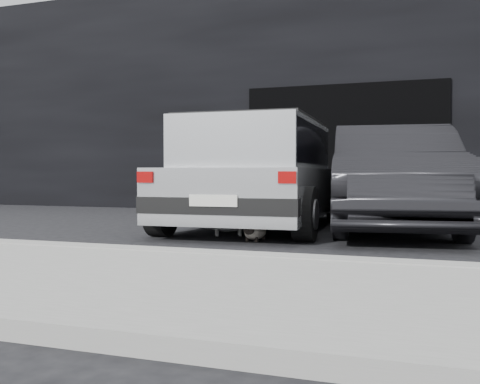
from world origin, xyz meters
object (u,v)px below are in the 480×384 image
(silver_hatchback, at_px, (260,170))
(cat_siamese, at_px, (254,232))
(second_car, at_px, (392,177))
(cat_white, at_px, (231,222))

(silver_hatchback, xyz_separation_m, cat_siamese, (0.38, -1.48, -0.75))
(silver_hatchback, bearing_deg, second_car, 7.14)
(silver_hatchback, distance_m, cat_siamese, 1.70)
(second_car, bearing_deg, cat_white, -151.96)
(cat_siamese, distance_m, cat_white, 0.60)
(silver_hatchback, xyz_separation_m, cat_white, (-0.06, -1.07, -0.69))
(silver_hatchback, relative_size, cat_siamese, 6.31)
(silver_hatchback, distance_m, second_car, 1.89)
(second_car, height_order, cat_white, second_car)
(second_car, distance_m, cat_siamese, 2.40)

